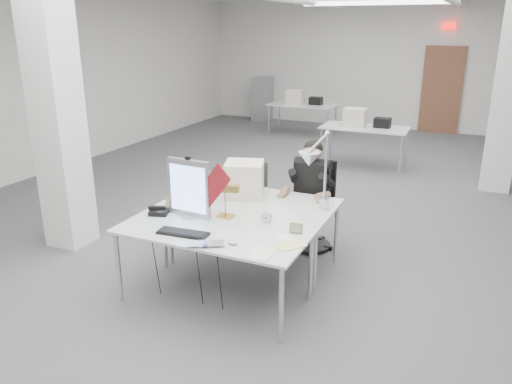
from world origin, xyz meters
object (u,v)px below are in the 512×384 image
seated_person (312,178)px  architect_lamp (318,178)px  desk_main (214,231)px  laptop (206,246)px  desk_phone (159,212)px  monitor (189,188)px  bankers_lamp (225,199)px  office_chair (312,210)px  beige_monitor (244,179)px

seated_person → architect_lamp: (0.32, -0.81, 0.26)m
desk_main → architect_lamp: architect_lamp is taller
laptop → architect_lamp: bearing=30.9°
desk_main → desk_phone: size_ratio=9.94×
seated_person → monitor: 1.56m
bankers_lamp → architect_lamp: 0.93m
seated_person → desk_phone: seated_person is taller
office_chair → monitor: size_ratio=1.68×
desk_phone → desk_main: bearing=-28.9°
office_chair → laptop: size_ratio=3.04×
laptop → desk_phone: size_ratio=1.77×
office_chair → beige_monitor: size_ratio=2.37×
office_chair → seated_person: (0.00, -0.05, 0.41)m
desk_main → desk_phone: (-0.70, 0.12, 0.04)m
office_chair → laptop: (-0.33, -1.95, 0.28)m
office_chair → beige_monitor: bearing=-136.9°
office_chair → seated_person: seated_person is taller
desk_phone → architect_lamp: 1.63m
laptop → beige_monitor: (-0.29, 1.37, 0.18)m
office_chair → bankers_lamp: 1.40m
office_chair → bankers_lamp: bankers_lamp is taller
monitor → bankers_lamp: size_ratio=1.56×
beige_monitor → bankers_lamp: bearing=-100.0°
architect_lamp → laptop: bearing=-112.0°
desk_main → laptop: laptop is taller
monitor → bankers_lamp: bearing=23.1°
laptop → bankers_lamp: bankers_lamp is taller
seated_person → monitor: bearing=-123.0°
monitor → laptop: size_ratio=1.82×
desk_main → beige_monitor: size_ratio=4.36×
seated_person → monitor: seated_person is taller
desk_main → bankers_lamp: bankers_lamp is taller
desk_main → monitor: bearing=151.3°
desk_main → office_chair: size_ratio=1.84×
seated_person → beige_monitor: size_ratio=2.36×
monitor → bankers_lamp: 0.37m
bankers_lamp → desk_phone: bearing=-179.7°
monitor → desk_phone: bearing=-160.7°
laptop → architect_lamp: architect_lamp is taller
bankers_lamp → architect_lamp: (0.83, 0.37, 0.22)m
architect_lamp → office_chair: bearing=119.2°
desk_main → laptop: (0.13, -0.39, 0.03)m
seated_person → laptop: 1.93m
desk_phone → office_chair: bearing=32.0°
office_chair → monitor: (-0.85, -1.35, 0.56)m
desk_phone → beige_monitor: 1.04m
desk_main → seated_person: 1.59m
desk_main → beige_monitor: bearing=98.8°
seated_person → desk_main: bearing=-106.9°
desk_phone → beige_monitor: size_ratio=0.44×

